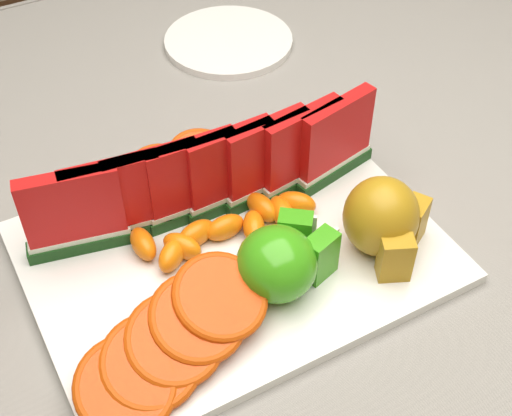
# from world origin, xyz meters

# --- Properties ---
(table) EXTENTS (1.40, 0.90, 0.75)m
(table) POSITION_xyz_m (0.00, 0.00, 0.65)
(table) COLOR #482B1F
(table) RESTS_ON ground
(tablecloth) EXTENTS (1.53, 1.03, 0.20)m
(tablecloth) POSITION_xyz_m (0.00, 0.00, 0.72)
(tablecloth) COLOR slate
(tablecloth) RESTS_ON table
(platter) EXTENTS (0.40, 0.30, 0.01)m
(platter) POSITION_xyz_m (-0.02, -0.10, 0.76)
(platter) COLOR silver
(platter) RESTS_ON tablecloth
(apple_cluster) EXTENTS (0.11, 0.09, 0.07)m
(apple_cluster) POSITION_xyz_m (-0.01, -0.16, 0.80)
(apple_cluster) COLOR #277715
(apple_cluster) RESTS_ON platter
(pear_cluster) EXTENTS (0.09, 0.10, 0.08)m
(pear_cluster) POSITION_xyz_m (0.11, -0.16, 0.81)
(pear_cluster) COLOR #94690C
(pear_cluster) RESTS_ON platter
(side_plate) EXTENTS (0.18, 0.18, 0.01)m
(side_plate) POSITION_xyz_m (0.15, 0.26, 0.76)
(side_plate) COLOR silver
(side_plate) RESTS_ON tablecloth
(watermelon_row) EXTENTS (0.39, 0.07, 0.10)m
(watermelon_row) POSITION_xyz_m (-0.02, -0.04, 0.82)
(watermelon_row) COLOR #09390C
(watermelon_row) RESTS_ON platter
(orange_fan_front) EXTENTS (0.21, 0.14, 0.06)m
(orange_fan_front) POSITION_xyz_m (-0.13, -0.18, 0.80)
(orange_fan_front) COLOR #D15C00
(orange_fan_front) RESTS_ON platter
(orange_fan_back) EXTENTS (0.23, 0.10, 0.04)m
(orange_fan_back) POSITION_xyz_m (-0.07, 0.02, 0.79)
(orange_fan_back) COLOR #D15C00
(orange_fan_back) RESTS_ON platter
(tangerine_segments) EXTENTS (0.20, 0.08, 0.03)m
(tangerine_segments) POSITION_xyz_m (-0.02, -0.08, 0.78)
(tangerine_segments) COLOR orange
(tangerine_segments) RESTS_ON platter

